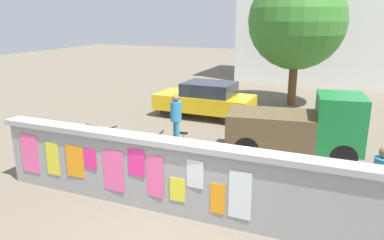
{
  "coord_description": "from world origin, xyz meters",
  "views": [
    {
      "loc": [
        3.06,
        -6.21,
        3.89
      ],
      "look_at": [
        -0.49,
        2.13,
        1.36
      ],
      "focal_mm": 35.08,
      "sensor_mm": 36.0,
      "label": 1
    }
  ],
  "objects_px": {
    "car_parked": "(206,99)",
    "motorcycle": "(95,138)",
    "bicycle_near": "(218,176)",
    "person_bystander": "(176,115)",
    "bicycle_far": "(178,153)",
    "auto_rickshaw_truck": "(301,127)",
    "person_walking": "(382,179)",
    "tree_roadside": "(297,21)"
  },
  "relations": [
    {
      "from": "bicycle_near",
      "to": "person_walking",
      "type": "xyz_separation_m",
      "value": [
        3.28,
        -0.27,
        0.62
      ]
    },
    {
      "from": "person_bystander",
      "to": "person_walking",
      "type": "bearing_deg",
      "value": -26.06
    },
    {
      "from": "car_parked",
      "to": "person_bystander",
      "type": "distance_m",
      "value": 3.58
    },
    {
      "from": "tree_roadside",
      "to": "person_bystander",
      "type": "bearing_deg",
      "value": -108.59
    },
    {
      "from": "bicycle_far",
      "to": "tree_roadside",
      "type": "distance_m",
      "value": 9.28
    },
    {
      "from": "motorcycle",
      "to": "tree_roadside",
      "type": "height_order",
      "value": "tree_roadside"
    },
    {
      "from": "tree_roadside",
      "to": "bicycle_near",
      "type": "bearing_deg",
      "value": -91.19
    },
    {
      "from": "auto_rickshaw_truck",
      "to": "person_walking",
      "type": "xyz_separation_m",
      "value": [
        1.86,
        -3.17,
        0.09
      ]
    },
    {
      "from": "auto_rickshaw_truck",
      "to": "person_walking",
      "type": "height_order",
      "value": "auto_rickshaw_truck"
    },
    {
      "from": "auto_rickshaw_truck",
      "to": "motorcycle",
      "type": "distance_m",
      "value": 5.85
    },
    {
      "from": "car_parked",
      "to": "person_walking",
      "type": "bearing_deg",
      "value": -46.65
    },
    {
      "from": "person_walking",
      "to": "person_bystander",
      "type": "bearing_deg",
      "value": 153.94
    },
    {
      "from": "bicycle_far",
      "to": "tree_roadside",
      "type": "height_order",
      "value": "tree_roadside"
    },
    {
      "from": "person_bystander",
      "to": "bicycle_far",
      "type": "bearing_deg",
      "value": -62.69
    },
    {
      "from": "bicycle_near",
      "to": "car_parked",
      "type": "bearing_deg",
      "value": 113.56
    },
    {
      "from": "bicycle_far",
      "to": "person_bystander",
      "type": "xyz_separation_m",
      "value": [
        -0.73,
        1.42,
        0.62
      ]
    },
    {
      "from": "bicycle_near",
      "to": "person_bystander",
      "type": "relative_size",
      "value": 1.03
    },
    {
      "from": "auto_rickshaw_truck",
      "to": "tree_roadside",
      "type": "relative_size",
      "value": 0.66
    },
    {
      "from": "bicycle_far",
      "to": "person_bystander",
      "type": "distance_m",
      "value": 1.71
    },
    {
      "from": "car_parked",
      "to": "bicycle_near",
      "type": "relative_size",
      "value": 2.3
    },
    {
      "from": "car_parked",
      "to": "person_walking",
      "type": "distance_m",
      "value": 8.55
    },
    {
      "from": "bicycle_near",
      "to": "tree_roadside",
      "type": "height_order",
      "value": "tree_roadside"
    },
    {
      "from": "car_parked",
      "to": "motorcycle",
      "type": "xyz_separation_m",
      "value": [
        -1.47,
        -5.06,
        -0.27
      ]
    },
    {
      "from": "motorcycle",
      "to": "bicycle_near",
      "type": "xyz_separation_m",
      "value": [
        4.06,
        -0.89,
        -0.1
      ]
    },
    {
      "from": "bicycle_near",
      "to": "person_walking",
      "type": "relative_size",
      "value": 1.03
    },
    {
      "from": "auto_rickshaw_truck",
      "to": "bicycle_near",
      "type": "distance_m",
      "value": 3.27
    },
    {
      "from": "tree_roadside",
      "to": "auto_rickshaw_truck",
      "type": "bearing_deg",
      "value": -79.5
    },
    {
      "from": "auto_rickshaw_truck",
      "to": "car_parked",
      "type": "bearing_deg",
      "value": 142.81
    },
    {
      "from": "tree_roadside",
      "to": "motorcycle",
      "type": "bearing_deg",
      "value": -116.31
    },
    {
      "from": "motorcycle",
      "to": "person_walking",
      "type": "bearing_deg",
      "value": -8.98
    },
    {
      "from": "car_parked",
      "to": "person_bystander",
      "type": "height_order",
      "value": "person_bystander"
    },
    {
      "from": "person_walking",
      "to": "bicycle_far",
      "type": "bearing_deg",
      "value": 165.16
    },
    {
      "from": "bicycle_far",
      "to": "tree_roadside",
      "type": "xyz_separation_m",
      "value": [
        1.65,
        8.51,
        3.29
      ]
    },
    {
      "from": "bicycle_far",
      "to": "auto_rickshaw_truck",
      "type": "bearing_deg",
      "value": 33.73
    },
    {
      "from": "bicycle_near",
      "to": "person_walking",
      "type": "distance_m",
      "value": 3.35
    },
    {
      "from": "auto_rickshaw_truck",
      "to": "motorcycle",
      "type": "xyz_separation_m",
      "value": [
        -5.48,
        -2.01,
        -0.44
      ]
    },
    {
      "from": "bicycle_near",
      "to": "person_bystander",
      "type": "xyz_separation_m",
      "value": [
        -2.19,
        2.4,
        0.62
      ]
    },
    {
      "from": "bicycle_far",
      "to": "person_walking",
      "type": "relative_size",
      "value": 1.05
    },
    {
      "from": "car_parked",
      "to": "bicycle_near",
      "type": "height_order",
      "value": "car_parked"
    },
    {
      "from": "bicycle_near",
      "to": "bicycle_far",
      "type": "bearing_deg",
      "value": 146.09
    },
    {
      "from": "bicycle_near",
      "to": "person_bystander",
      "type": "bearing_deg",
      "value": 132.4
    },
    {
      "from": "bicycle_near",
      "to": "person_bystander",
      "type": "height_order",
      "value": "person_bystander"
    }
  ]
}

